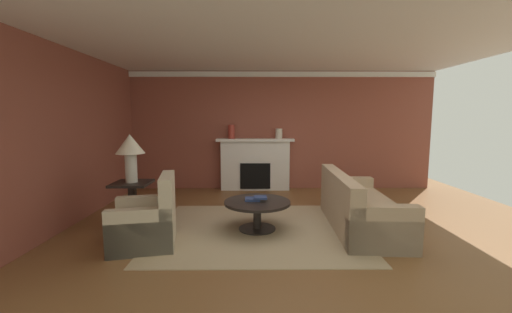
# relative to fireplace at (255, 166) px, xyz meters

# --- Properties ---
(ground_plane) EXTENTS (8.85, 8.85, 0.00)m
(ground_plane) POSITION_rel_fireplace_xyz_m (0.49, -2.70, -0.58)
(ground_plane) COLOR brown
(wall_fireplace) EXTENTS (7.41, 0.12, 2.78)m
(wall_fireplace) POSITION_rel_fireplace_xyz_m (0.49, 0.21, 0.82)
(wall_fireplace) COLOR brown
(wall_fireplace) RESTS_ON ground_plane
(wall_window) EXTENTS (0.12, 6.29, 2.78)m
(wall_window) POSITION_rel_fireplace_xyz_m (-2.97, -2.40, 0.82)
(wall_window) COLOR brown
(wall_window) RESTS_ON ground_plane
(ceiling_panel) EXTENTS (7.41, 6.29, 0.06)m
(ceiling_panel) POSITION_rel_fireplace_xyz_m (0.49, -2.40, 2.24)
(ceiling_panel) COLOR white
(crown_moulding) EXTENTS (7.41, 0.08, 0.12)m
(crown_moulding) POSITION_rel_fireplace_xyz_m (0.49, 0.13, 2.13)
(crown_moulding) COLOR white
(area_rug) EXTENTS (3.02, 2.61, 0.01)m
(area_rug) POSITION_rel_fireplace_xyz_m (0.02, -2.76, -0.57)
(area_rug) COLOR tan
(area_rug) RESTS_ON ground_plane
(fireplace) EXTENTS (1.80, 0.35, 1.22)m
(fireplace) POSITION_rel_fireplace_xyz_m (0.00, 0.00, 0.00)
(fireplace) COLOR white
(fireplace) RESTS_ON ground_plane
(sofa) EXTENTS (0.99, 2.14, 0.85)m
(sofa) POSITION_rel_fireplace_xyz_m (1.58, -2.67, -0.28)
(sofa) COLOR tan
(sofa) RESTS_ON ground_plane
(armchair_near_window) EXTENTS (0.94, 0.94, 0.95)m
(armchair_near_window) POSITION_rel_fireplace_xyz_m (-1.46, -3.34, -0.27)
(armchair_near_window) COLOR #C1B293
(armchair_near_window) RESTS_ON ground_plane
(coffee_table) EXTENTS (1.00, 1.00, 0.45)m
(coffee_table) POSITION_rel_fireplace_xyz_m (0.02, -2.76, -0.24)
(coffee_table) COLOR black
(coffee_table) RESTS_ON ground_plane
(side_table) EXTENTS (0.56, 0.56, 0.70)m
(side_table) POSITION_rel_fireplace_xyz_m (-1.94, -2.54, -0.18)
(side_table) COLOR black
(side_table) RESTS_ON ground_plane
(table_lamp) EXTENTS (0.44, 0.44, 0.75)m
(table_lamp) POSITION_rel_fireplace_xyz_m (-1.94, -2.54, 0.65)
(table_lamp) COLOR beige
(table_lamp) RESTS_ON side_table
(vase_mantel_right) EXTENTS (0.16, 0.16, 0.23)m
(vase_mantel_right) POSITION_rel_fireplace_xyz_m (0.55, -0.05, 0.76)
(vase_mantel_right) COLOR beige
(vase_mantel_right) RESTS_ON fireplace
(vase_mantel_left) EXTENTS (0.15, 0.15, 0.32)m
(vase_mantel_left) POSITION_rel_fireplace_xyz_m (-0.55, -0.05, 0.80)
(vase_mantel_left) COLOR #9E3328
(vase_mantel_left) RESTS_ON fireplace
(book_red_cover) EXTENTS (0.23, 0.19, 0.04)m
(book_red_cover) POSITION_rel_fireplace_xyz_m (-0.05, -2.71, -0.11)
(book_red_cover) COLOR navy
(book_red_cover) RESTS_ON coffee_table
(book_art_folio) EXTENTS (0.20, 0.19, 0.03)m
(book_art_folio) POSITION_rel_fireplace_xyz_m (0.07, -2.75, -0.07)
(book_art_folio) COLOR navy
(book_art_folio) RESTS_ON coffee_table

